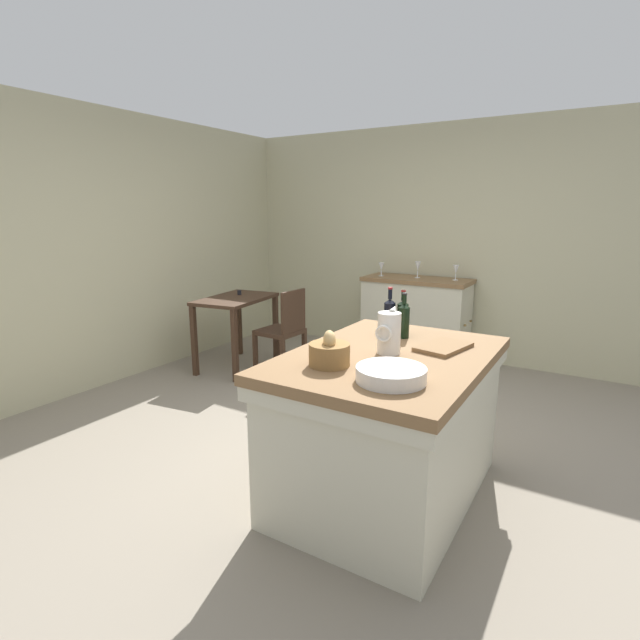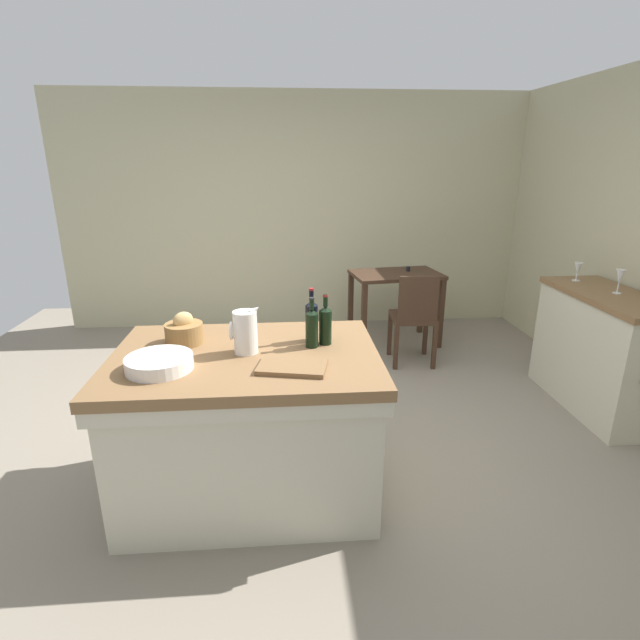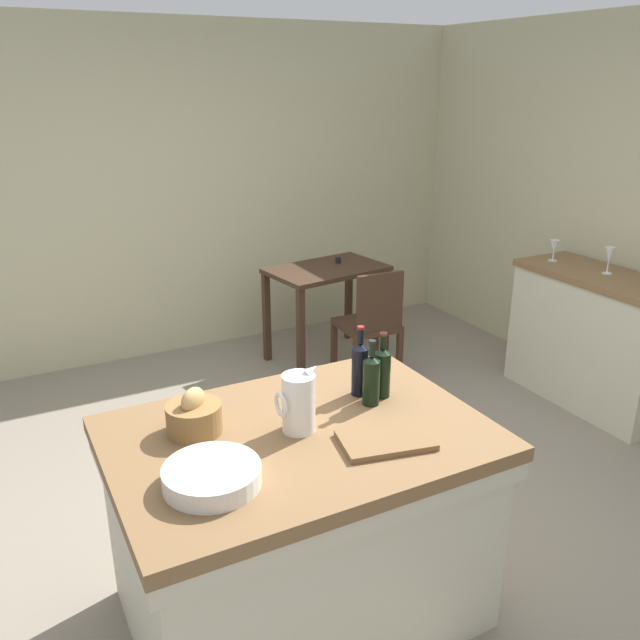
{
  "view_description": "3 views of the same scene",
  "coord_description": "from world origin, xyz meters",
  "px_view_note": "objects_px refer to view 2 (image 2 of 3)",
  "views": [
    {
      "loc": [
        -2.84,
        -1.58,
        1.67
      ],
      "look_at": [
        -0.04,
        0.13,
        0.92
      ],
      "focal_mm": 27.0,
      "sensor_mm": 36.0,
      "label": 1
    },
    {
      "loc": [
        -0.2,
        -3.04,
        1.88
      ],
      "look_at": [
        0.04,
        0.05,
        0.85
      ],
      "focal_mm": 27.16,
      "sensor_mm": 36.0,
      "label": 2
    },
    {
      "loc": [
        -1.39,
        -2.59,
        2.17
      ],
      "look_at": [
        0.14,
        0.32,
        0.96
      ],
      "focal_mm": 36.95,
      "sensor_mm": 36.0,
      "label": 3
    }
  ],
  "objects_px": {
    "wash_bowl": "(159,363)",
    "wine_bottle_amber": "(312,320)",
    "writing_desk": "(396,285)",
    "wine_glass_left": "(620,277)",
    "side_cabinet": "(602,351)",
    "wooden_chair": "(414,316)",
    "wine_bottle_dark": "(325,324)",
    "bread_basket": "(184,332)",
    "wine_glass_middle": "(578,268)",
    "cutting_board": "(292,367)",
    "pitcher": "(245,332)",
    "wine_bottle_green": "(312,327)",
    "island_table": "(249,418)"
  },
  "relations": [
    {
      "from": "side_cabinet",
      "to": "writing_desk",
      "type": "distance_m",
      "value": 2.01
    },
    {
      "from": "wine_bottle_green",
      "to": "wine_glass_left",
      "type": "xyz_separation_m",
      "value": [
        2.34,
        0.77,
        0.06
      ]
    },
    {
      "from": "island_table",
      "to": "wine_bottle_green",
      "type": "xyz_separation_m",
      "value": [
        0.37,
        0.07,
        0.52
      ]
    },
    {
      "from": "island_table",
      "to": "pitcher",
      "type": "bearing_deg",
      "value": 68.83
    },
    {
      "from": "cutting_board",
      "to": "wine_glass_left",
      "type": "relative_size",
      "value": 1.89
    },
    {
      "from": "wooden_chair",
      "to": "wine_bottle_green",
      "type": "xyz_separation_m",
      "value": [
        -1.07,
        -1.7,
        0.51
      ]
    },
    {
      "from": "side_cabinet",
      "to": "wine_glass_middle",
      "type": "bearing_deg",
      "value": 95.74
    },
    {
      "from": "wine_bottle_dark",
      "to": "wine_bottle_amber",
      "type": "bearing_deg",
      "value": 141.66
    },
    {
      "from": "wooden_chair",
      "to": "wine_bottle_dark",
      "type": "relative_size",
      "value": 3.06
    },
    {
      "from": "writing_desk",
      "to": "cutting_board",
      "type": "height_order",
      "value": "cutting_board"
    },
    {
      "from": "wash_bowl",
      "to": "cutting_board",
      "type": "xyz_separation_m",
      "value": [
        0.67,
        -0.04,
        -0.02
      ]
    },
    {
      "from": "wine_glass_left",
      "to": "wine_glass_middle",
      "type": "xyz_separation_m",
      "value": [
        -0.07,
        0.41,
        -0.02
      ]
    },
    {
      "from": "side_cabinet",
      "to": "wine_bottle_dark",
      "type": "xyz_separation_m",
      "value": [
        -2.23,
        -0.72,
        0.53
      ]
    },
    {
      "from": "pitcher",
      "to": "wine_bottle_amber",
      "type": "relative_size",
      "value": 0.88
    },
    {
      "from": "wash_bowl",
      "to": "wine_bottle_amber",
      "type": "xyz_separation_m",
      "value": [
        0.79,
        0.35,
        0.09
      ]
    },
    {
      "from": "wine_glass_middle",
      "to": "wash_bowl",
      "type": "bearing_deg",
      "value": -154.88
    },
    {
      "from": "pitcher",
      "to": "side_cabinet",
      "type": "bearing_deg",
      "value": 17.0
    },
    {
      "from": "writing_desk",
      "to": "wine_glass_left",
      "type": "relative_size",
      "value": 5.34
    },
    {
      "from": "writing_desk",
      "to": "cutting_board",
      "type": "xyz_separation_m",
      "value": [
        -1.14,
        -2.59,
        0.25
      ]
    },
    {
      "from": "wine_bottle_dark",
      "to": "wine_bottle_amber",
      "type": "height_order",
      "value": "wine_bottle_amber"
    },
    {
      "from": "side_cabinet",
      "to": "wine_glass_left",
      "type": "height_order",
      "value": "wine_glass_left"
    },
    {
      "from": "bread_basket",
      "to": "wine_bottle_dark",
      "type": "distance_m",
      "value": 0.81
    },
    {
      "from": "wash_bowl",
      "to": "wine_bottle_amber",
      "type": "distance_m",
      "value": 0.87
    },
    {
      "from": "wooden_chair",
      "to": "wine_bottle_amber",
      "type": "xyz_separation_m",
      "value": [
        -1.07,
        -1.6,
        0.52
      ]
    },
    {
      "from": "wooden_chair",
      "to": "wine_bottle_dark",
      "type": "bearing_deg",
      "value": -120.83
    },
    {
      "from": "side_cabinet",
      "to": "wine_bottle_green",
      "type": "bearing_deg",
      "value": -161.78
    },
    {
      "from": "wash_bowl",
      "to": "wooden_chair",
      "type": "bearing_deg",
      "value": 46.47
    },
    {
      "from": "writing_desk",
      "to": "wine_bottle_dark",
      "type": "distance_m",
      "value": 2.46
    },
    {
      "from": "writing_desk",
      "to": "pitcher",
      "type": "distance_m",
      "value": 2.75
    },
    {
      "from": "wash_bowl",
      "to": "wine_bottle_green",
      "type": "bearing_deg",
      "value": 17.82
    },
    {
      "from": "bread_basket",
      "to": "wine_bottle_dark",
      "type": "xyz_separation_m",
      "value": [
        0.81,
        -0.08,
        0.05
      ]
    },
    {
      "from": "island_table",
      "to": "wash_bowl",
      "type": "relative_size",
      "value": 4.35
    },
    {
      "from": "wooden_chair",
      "to": "wine_bottle_amber",
      "type": "bearing_deg",
      "value": -123.66
    },
    {
      "from": "side_cabinet",
      "to": "wooden_chair",
      "type": "relative_size",
      "value": 1.33
    },
    {
      "from": "pitcher",
      "to": "wine_glass_middle",
      "type": "bearing_deg",
      "value": 25.15
    },
    {
      "from": "bread_basket",
      "to": "wine_bottle_amber",
      "type": "height_order",
      "value": "wine_bottle_amber"
    },
    {
      "from": "writing_desk",
      "to": "bread_basket",
      "type": "relative_size",
      "value": 4.5
    },
    {
      "from": "wash_bowl",
      "to": "side_cabinet",
      "type": "bearing_deg",
      "value": 18.12
    },
    {
      "from": "side_cabinet",
      "to": "wooden_chair",
      "type": "xyz_separation_m",
      "value": [
        -1.24,
        0.94,
        0.02
      ]
    },
    {
      "from": "bread_basket",
      "to": "wooden_chair",
      "type": "bearing_deg",
      "value": 41.36
    },
    {
      "from": "side_cabinet",
      "to": "pitcher",
      "type": "distance_m",
      "value": 2.84
    },
    {
      "from": "wine_glass_left",
      "to": "wine_glass_middle",
      "type": "relative_size",
      "value": 1.19
    },
    {
      "from": "side_cabinet",
      "to": "wine_bottle_dark",
      "type": "height_order",
      "value": "wine_bottle_dark"
    },
    {
      "from": "pitcher",
      "to": "wine_bottle_green",
      "type": "height_order",
      "value": "wine_bottle_green"
    },
    {
      "from": "writing_desk",
      "to": "wash_bowl",
      "type": "distance_m",
      "value": 3.13
    },
    {
      "from": "side_cabinet",
      "to": "wine_glass_left",
      "type": "distance_m",
      "value": 0.59
    },
    {
      "from": "island_table",
      "to": "wash_bowl",
      "type": "distance_m",
      "value": 0.63
    },
    {
      "from": "wine_bottle_dark",
      "to": "wine_glass_middle",
      "type": "xyz_separation_m",
      "value": [
        2.18,
        1.14,
        0.04
      ]
    },
    {
      "from": "bread_basket",
      "to": "wine_glass_middle",
      "type": "xyz_separation_m",
      "value": [
        2.99,
        1.06,
        0.09
      ]
    },
    {
      "from": "wine_bottle_amber",
      "to": "wine_bottle_green",
      "type": "relative_size",
      "value": 1.09
    }
  ]
}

